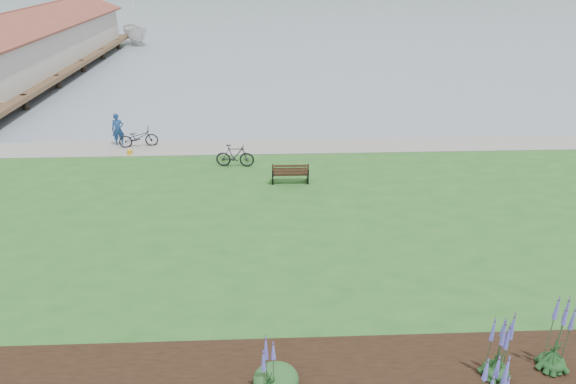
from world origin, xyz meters
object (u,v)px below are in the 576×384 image
sailboat (137,44)px  bicycle_a (138,137)px  person (117,127)px  park_bench (290,173)px

sailboat → bicycle_a: bearing=-106.6°
person → park_bench: bearing=-39.8°
park_bench → person: person is taller
park_bench → bicycle_a: size_ratio=0.81×
park_bench → person: bearing=149.1°
park_bench → bicycle_a: bearing=147.2°
park_bench → sailboat: sailboat is taller
park_bench → person: (-8.59, 5.23, 0.50)m
person → bicycle_a: bearing=-24.2°
park_bench → bicycle_a: bicycle_a is taller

